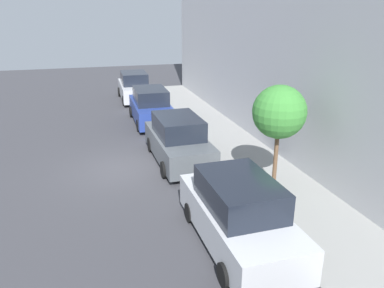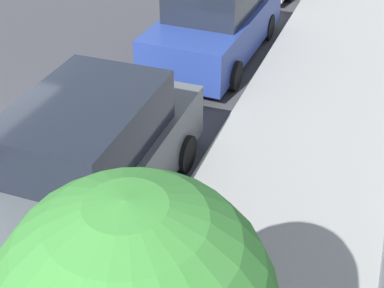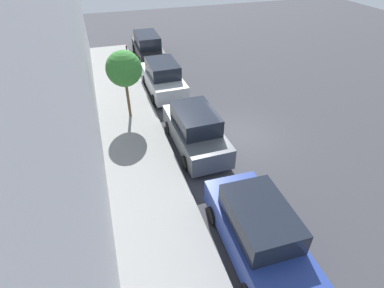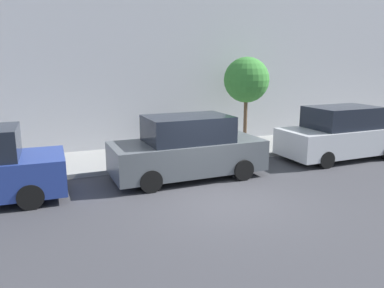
% 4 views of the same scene
% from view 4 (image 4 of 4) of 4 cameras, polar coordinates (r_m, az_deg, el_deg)
% --- Properties ---
extents(ground_plane, '(60.00, 60.00, 0.00)m').
position_cam_4_polar(ground_plane, '(10.13, 5.16, -8.57)').
color(ground_plane, '#38383D').
extents(sidewalk, '(3.15, 32.00, 0.15)m').
position_cam_4_polar(sidewalk, '(14.59, -3.97, -1.67)').
color(sidewalk, gray).
rests_on(sidewalk, ground_plane).
extents(parked_suv_second, '(2.08, 4.83, 1.98)m').
position_cam_4_polar(parked_suv_second, '(15.29, 21.78, 1.42)').
color(parked_suv_second, '#B7BABF').
rests_on(parked_suv_second, ground_plane).
extents(parked_suv_third, '(2.08, 4.84, 1.98)m').
position_cam_4_polar(parked_suv_third, '(11.80, -0.67, -0.74)').
color(parked_suv_third, '#4C5156').
rests_on(parked_suv_third, ground_plane).
extents(street_tree, '(1.83, 1.83, 3.67)m').
position_cam_4_polar(street_tree, '(15.45, 8.30, 9.60)').
color(street_tree, brown).
rests_on(street_tree, sidewalk).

